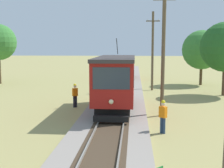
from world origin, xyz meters
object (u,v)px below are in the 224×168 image
freight_car (125,68)px  track_worker (163,115)px  tree_left_far (202,50)px  red_tram (116,80)px  utility_pole_mid (153,50)px  second_worker (75,94)px  utility_pole_near_tram (163,50)px

freight_car → track_worker: size_ratio=2.91×
track_worker → tree_left_far: 21.43m
red_tram → track_worker: red_tram is taller
utility_pole_mid → track_worker: bearing=-91.1°
freight_car → second_worker: (-3.12, -19.49, -0.57)m
red_tram → freight_car: (-0.00, 20.71, -0.64)m
freight_car → second_worker: freight_car is taller
utility_pole_mid → track_worker: (-0.31, -15.73, -3.12)m
track_worker → utility_pole_near_tram: bearing=36.9°
second_worker → tree_left_far: bearing=-72.6°
freight_car → track_worker: bearing=-83.8°
utility_pole_near_tram → red_tram: bearing=158.6°
freight_car → utility_pole_near_tram: utility_pole_near_tram is taller
track_worker → second_worker: (-5.92, 6.36, 0.00)m
red_tram → tree_left_far: 17.71m
freight_car → utility_pole_near_tram: bearing=-81.9°
tree_left_far → track_worker: bearing=-107.1°
tree_left_far → red_tram: bearing=-120.9°
utility_pole_near_tram → track_worker: utility_pole_near_tram is taller
tree_left_far → utility_pole_near_tram: bearing=-109.9°
track_worker → second_worker: size_ratio=1.00×
utility_pole_mid → tree_left_far: utility_pole_mid is taller
red_tram → second_worker: bearing=158.8°
tree_left_far → second_worker: bearing=-131.2°
track_worker → tree_left_far: bearing=24.3°
red_tram → utility_pole_mid: size_ratio=1.06×
red_tram → second_worker: red_tram is taller
utility_pole_near_tram → tree_left_far: utility_pole_near_tram is taller
second_worker → freight_car: bearing=-40.5°
utility_pole_mid → track_worker: size_ratio=4.50×
freight_car → track_worker: (2.81, -25.85, -0.57)m
red_tram → freight_car: size_ratio=1.64×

